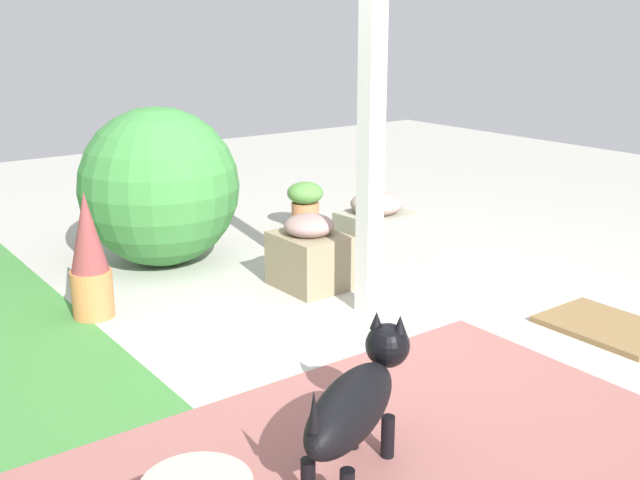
# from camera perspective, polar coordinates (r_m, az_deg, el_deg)

# --- Properties ---
(ground_plane) EXTENTS (12.00, 12.00, 0.00)m
(ground_plane) POSITION_cam_1_polar(r_m,az_deg,el_deg) (3.83, 2.45, -7.13)
(ground_plane) COLOR #ADAAA0
(porch_pillar) EXTENTS (0.10, 0.10, 2.41)m
(porch_pillar) POSITION_cam_1_polar(r_m,az_deg,el_deg) (3.84, 3.97, 11.57)
(porch_pillar) COLOR white
(porch_pillar) RESTS_ON ground
(stone_planter_nearest) EXTENTS (0.40, 0.44, 0.48)m
(stone_planter_nearest) POSITION_cam_1_polar(r_m,az_deg,el_deg) (4.80, 4.26, 0.68)
(stone_planter_nearest) COLOR gray
(stone_planter_nearest) RESTS_ON ground
(stone_planter_near) EXTENTS (0.43, 0.36, 0.44)m
(stone_planter_near) POSITION_cam_1_polar(r_m,az_deg,el_deg) (4.41, -0.82, -1.07)
(stone_planter_near) COLOR #88795C
(stone_planter_near) RESTS_ON ground
(round_shrub) EXTENTS (1.01, 1.01, 1.01)m
(round_shrub) POSITION_cam_1_polar(r_m,az_deg,el_deg) (4.88, -12.09, 3.97)
(round_shrub) COLOR #397D39
(round_shrub) RESTS_ON ground
(terracotta_pot_broad) EXTENTS (0.27, 0.27, 0.36)m
(terracotta_pot_broad) POSITION_cam_1_polar(r_m,az_deg,el_deg) (5.64, -1.13, 2.85)
(terracotta_pot_broad) COLOR #B87247
(terracotta_pot_broad) RESTS_ON ground
(terracotta_pot_spiky) EXTENTS (0.22, 0.22, 0.68)m
(terracotta_pot_spiky) POSITION_cam_1_polar(r_m,az_deg,el_deg) (4.11, -17.10, -1.36)
(terracotta_pot_spiky) COLOR #C37540
(terracotta_pot_spiky) RESTS_ON ground
(dog) EXTENTS (0.47, 0.69, 0.50)m
(dog) POSITION_cam_1_polar(r_m,az_deg,el_deg) (2.60, 2.80, -12.04)
(dog) COLOR black
(dog) RESTS_ON ground
(doormat) EXTENTS (0.62, 0.47, 0.03)m
(doormat) POSITION_cam_1_polar(r_m,az_deg,el_deg) (4.14, 21.00, -6.17)
(doormat) COLOR olive
(doormat) RESTS_ON ground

